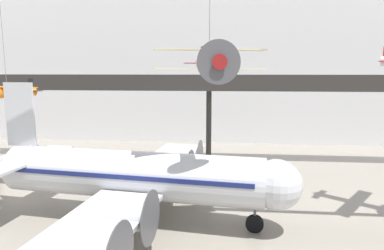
{
  "coord_description": "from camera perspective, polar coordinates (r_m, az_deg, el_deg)",
  "views": [
    {
      "loc": [
        2.05,
        -14.47,
        11.62
      ],
      "look_at": [
        -0.37,
        10.78,
        7.59
      ],
      "focal_mm": 32.0,
      "sensor_mm": 36.0,
      "label": 1
    }
  ],
  "objects": [
    {
      "name": "mezzanine_walkway",
      "position": [
        43.64,
        2.8,
        6.17
      ],
      "size": [
        110.0,
        3.2,
        11.16
      ],
      "color": "#2D2B28",
      "rests_on": "ground"
    },
    {
      "name": "suspended_plane_cream_biplane",
      "position": [
        24.06,
        2.92,
        10.5
      ],
      "size": [
        7.81,
        6.51,
        7.16
      ],
      "rotation": [
        0.0,
        0.0,
        4.96
      ],
      "color": "beige"
    },
    {
      "name": "suspended_plane_orange_highwing",
      "position": [
        37.13,
        -28.44,
        4.95
      ],
      "size": [
        7.5,
        6.39,
        9.34
      ],
      "rotation": [
        0.0,
        0.0,
        4.38
      ],
      "color": "orange"
    },
    {
      "name": "hangar_back_wall",
      "position": [
        56.55,
        3.45,
        9.43
      ],
      "size": [
        140.0,
        3.0,
        24.08
      ],
      "color": "white",
      "rests_on": "ground"
    },
    {
      "name": "airliner_silver_main",
      "position": [
        27.05,
        -10.24,
        -8.23
      ],
      "size": [
        26.04,
        29.86,
        10.71
      ],
      "rotation": [
        0.0,
        0.0,
        -0.12
      ],
      "color": "silver",
      "rests_on": "ground"
    }
  ]
}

